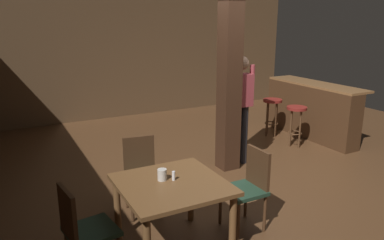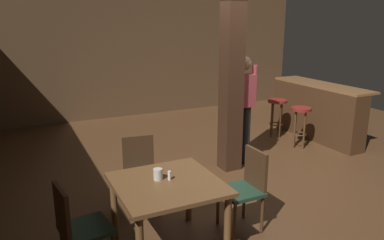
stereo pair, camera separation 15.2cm
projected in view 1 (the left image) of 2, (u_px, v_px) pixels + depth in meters
ground_plane at (254, 180)px, 5.43m from camera, size 10.80×10.80×0.00m
wall_back at (143, 56)px, 8.91m from camera, size 8.00×0.10×2.80m
pillar at (229, 79)px, 5.53m from camera, size 0.28×0.28×2.80m
dining_table at (172, 193)px, 3.63m from camera, size 1.00×1.00×0.74m
chair_east at (249, 184)px, 4.09m from camera, size 0.42×0.42×0.89m
chair_west at (83, 228)px, 3.24m from camera, size 0.48×0.48×0.89m
chair_north at (142, 170)px, 4.47m from camera, size 0.47×0.47×0.89m
napkin_cup at (162, 175)px, 3.64m from camera, size 0.09×0.09×0.11m
salt_shaker at (174, 176)px, 3.64m from camera, size 0.03×0.03×0.09m
standing_person at (241, 103)px, 5.79m from camera, size 0.47×0.21×1.72m
bar_counter at (311, 110)px, 7.29m from camera, size 0.56×2.12×1.06m
bar_stool_near at (296, 117)px, 6.74m from camera, size 0.36×0.36×0.74m
bar_stool_mid at (272, 108)px, 7.36m from camera, size 0.37×0.37×0.74m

